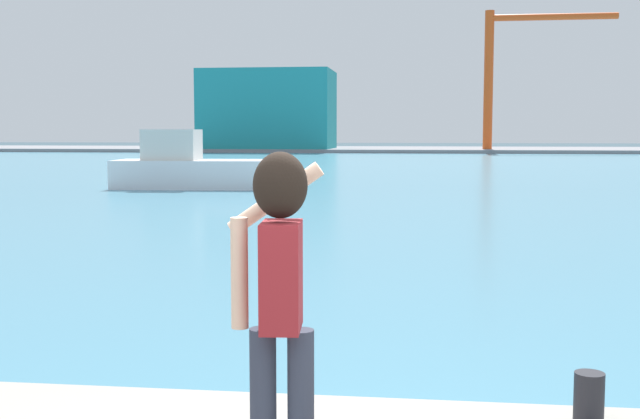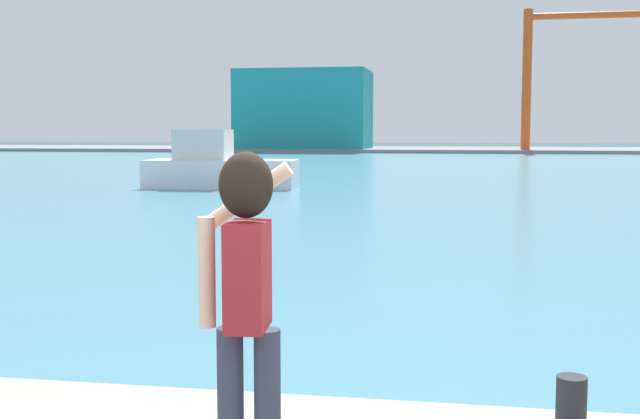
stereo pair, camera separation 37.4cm
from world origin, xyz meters
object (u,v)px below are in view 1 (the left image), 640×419
(boat_moored, at_px, (187,168))
(port_crane, at_px, (508,61))
(harbor_bollard, at_px, (589,399))
(person_photographer, at_px, (279,282))
(warehouse_left, at_px, (268,110))

(boat_moored, height_order, port_crane, port_crane)
(harbor_bollard, distance_m, boat_moored, 28.94)
(harbor_bollard, bearing_deg, port_crane, 84.70)
(person_photographer, distance_m, port_crane, 87.06)
(boat_moored, bearing_deg, warehouse_left, 93.82)
(boat_moored, bearing_deg, person_photographer, -76.32)
(person_photographer, xyz_separation_m, warehouse_left, (-16.90, 87.01, 3.24))
(warehouse_left, bearing_deg, boat_moored, -82.26)
(person_photographer, distance_m, harbor_bollard, 2.26)
(harbor_bollard, bearing_deg, warehouse_left, 102.26)
(boat_moored, distance_m, warehouse_left, 59.72)
(harbor_bollard, relative_size, boat_moored, 0.05)
(harbor_bollard, distance_m, port_crane, 85.92)
(person_photographer, relative_size, harbor_bollard, 5.21)
(boat_moored, height_order, warehouse_left, warehouse_left)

